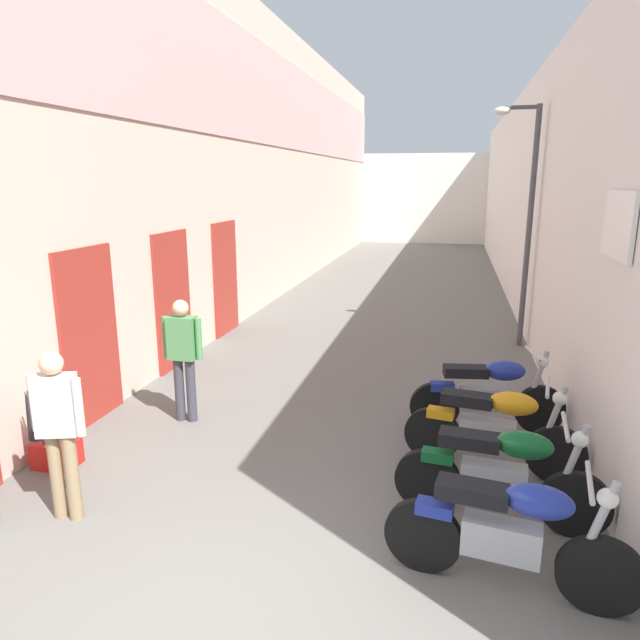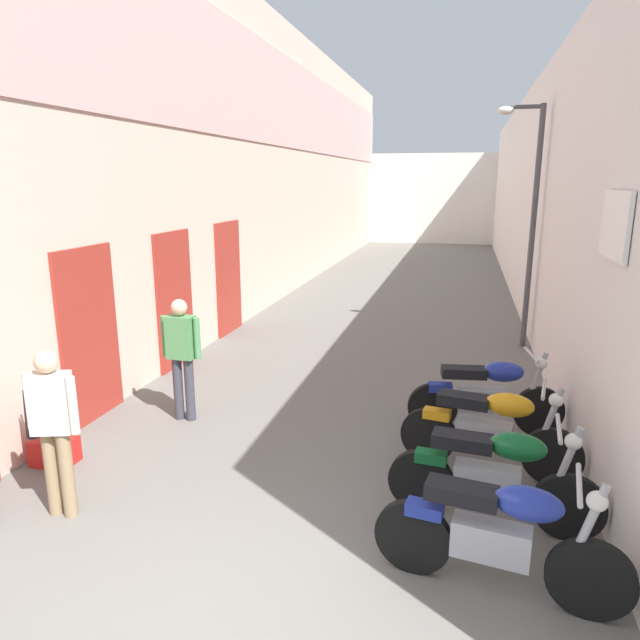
% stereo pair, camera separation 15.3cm
% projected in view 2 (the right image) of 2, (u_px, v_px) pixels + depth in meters
% --- Properties ---
extents(ground_plane, '(41.42, 41.42, 0.00)m').
position_uv_depth(ground_plane, '(391.00, 308.00, 13.57)').
color(ground_plane, '#66635E').
extents(building_left, '(0.45, 25.42, 6.76)m').
position_uv_depth(building_left, '(289.00, 164.00, 15.30)').
color(building_left, beige).
rests_on(building_left, ground).
extents(building_right, '(0.45, 25.42, 5.07)m').
position_uv_depth(building_right, '(529.00, 198.00, 14.11)').
color(building_right, silver).
rests_on(building_right, ground).
extents(building_far_end, '(8.81, 2.00, 4.19)m').
position_uv_depth(building_far_end, '(433.00, 198.00, 27.86)').
color(building_far_end, silver).
rests_on(building_far_end, ground).
extents(motorcycle_nearest, '(1.84, 0.58, 1.04)m').
position_uv_depth(motorcycle_nearest, '(500.00, 533.00, 4.12)').
color(motorcycle_nearest, black).
rests_on(motorcycle_nearest, ground).
extents(motorcycle_second, '(1.85, 0.58, 1.04)m').
position_uv_depth(motorcycle_second, '(494.00, 473.00, 4.96)').
color(motorcycle_second, black).
rests_on(motorcycle_second, ground).
extents(motorcycle_third, '(1.84, 0.58, 1.04)m').
position_uv_depth(motorcycle_third, '(490.00, 428.00, 5.87)').
color(motorcycle_third, black).
rests_on(motorcycle_third, ground).
extents(motorcycle_fourth, '(1.84, 0.58, 1.04)m').
position_uv_depth(motorcycle_fourth, '(487.00, 394.00, 6.81)').
color(motorcycle_fourth, black).
rests_on(motorcycle_fourth, ground).
extents(pedestrian_by_doorway, '(0.52, 0.29, 1.57)m').
position_uv_depth(pedestrian_by_doorway, '(53.00, 421.00, 5.02)').
color(pedestrian_by_doorway, '#8C7251').
rests_on(pedestrian_by_doorway, ground).
extents(pedestrian_mid_alley, '(0.52, 0.20, 1.57)m').
position_uv_depth(pedestrian_mid_alley, '(182.00, 351.00, 7.09)').
color(pedestrian_mid_alley, '#383842').
rests_on(pedestrian_mid_alley, ground).
extents(plastic_crate, '(0.44, 0.32, 0.28)m').
position_uv_depth(plastic_crate, '(55.00, 451.00, 6.14)').
color(plastic_crate, red).
rests_on(plastic_crate, ground).
extents(umbrella_leaning, '(0.20, 0.35, 0.97)m').
position_uv_depth(umbrella_leaning, '(30.00, 412.00, 5.81)').
color(umbrella_leaning, '#4C4C4C').
rests_on(umbrella_leaning, ground).
extents(street_lamp, '(0.79, 0.18, 4.23)m').
position_uv_depth(street_lamp, '(529.00, 208.00, 9.94)').
color(street_lamp, '#47474C').
rests_on(street_lamp, ground).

